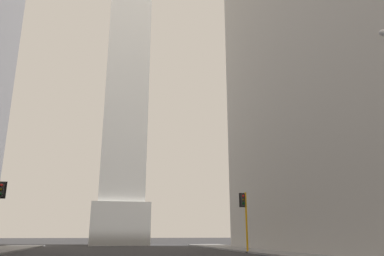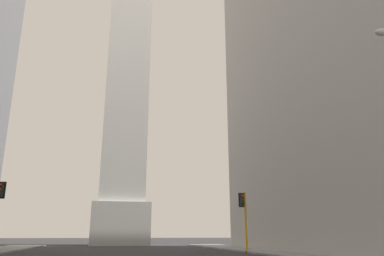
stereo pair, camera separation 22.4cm
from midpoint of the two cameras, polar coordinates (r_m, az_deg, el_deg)
obelisk at (r=69.60m, az=-9.52°, el=10.91°), size 8.87×8.87×68.63m
traffic_light_mid_right at (r=36.10m, az=8.12°, el=-12.61°), size 0.78×0.50×5.44m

